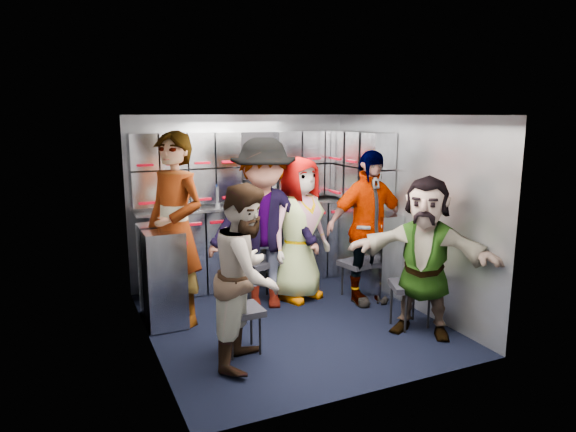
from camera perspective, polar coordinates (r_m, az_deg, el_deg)
name	(u,v)px	position (r m, az deg, el deg)	size (l,w,h in m)	color
floor	(291,322)	(5.42, 0.30, -11.65)	(3.00, 3.00, 0.00)	black
wall_back	(241,200)	(6.47, -5.22, 1.81)	(2.80, 0.04, 2.10)	gray
wall_left	(147,236)	(4.71, -15.40, -2.15)	(0.04, 3.00, 2.10)	gray
wall_right	(406,212)	(5.81, 12.97, 0.48)	(0.04, 3.00, 2.10)	gray
ceiling	(291,115)	(4.99, 0.32, 11.16)	(2.80, 3.00, 0.02)	silver
cart_bank_back	(248,246)	(6.39, -4.52, -3.39)	(2.68, 0.38, 0.99)	#969BA5
cart_bank_left	(162,275)	(5.42, -13.84, -6.40)	(0.38, 0.76, 0.99)	#969BA5
counter	(247,205)	(6.28, -4.59, 1.21)	(2.68, 0.42, 0.03)	silver
locker_bank_back	(245,166)	(6.27, -4.84, 5.57)	(2.68, 0.28, 0.82)	#969BA5
locker_bank_right	(361,167)	(6.23, 8.15, 5.46)	(0.28, 1.00, 0.82)	#969BA5
right_cabinet	(363,248)	(6.33, 8.39, -3.58)	(0.28, 1.20, 1.00)	#969BA5
coffee_niche	(257,166)	(6.39, -3.49, 5.52)	(0.46, 0.16, 0.84)	black
red_latch_strip	(253,219)	(6.12, -3.94, -0.34)	(2.60, 0.02, 0.03)	#9C0010
jump_seat_near_left	(242,313)	(4.66, -5.19, -10.69)	(0.36, 0.34, 0.42)	black
jump_seat_mid_left	(258,264)	(5.86, -3.31, -5.40)	(0.51, 0.50, 0.49)	black
jump_seat_center	(292,257)	(6.10, 0.46, -4.62)	(0.54, 0.52, 0.50)	black
jump_seat_mid_right	(358,265)	(6.05, 7.74, -5.44)	(0.42, 0.40, 0.43)	black
jump_seat_near_right	(411,288)	(5.32, 13.47, -7.83)	(0.49, 0.48, 0.45)	black
attendant_standing	(176,230)	(5.23, -12.39, -1.51)	(0.71, 0.47, 1.95)	black
attendant_arc_a	(248,275)	(4.36, -4.50, -6.55)	(0.76, 0.59, 1.56)	black
attendant_arc_b	(264,224)	(5.57, -2.70, -0.92)	(1.21, 0.69, 1.87)	black
attendant_arc_c	(299,229)	(5.84, 1.21, -1.46)	(0.80, 0.52, 1.64)	black
attendant_arc_d	(367,228)	(5.78, 8.81, -1.30)	(1.01, 0.42, 1.73)	black
attendant_arc_e	(424,257)	(5.07, 14.91, -4.39)	(1.44, 0.46, 1.55)	black
bottle_left	(218,197)	(6.09, -7.84, 2.14)	(0.06, 0.06, 0.24)	white
bottle_mid	(240,194)	(6.18, -5.30, 2.45)	(0.06, 0.06, 0.27)	white
bottle_right	(274,193)	(6.33, -1.54, 2.56)	(0.06, 0.06, 0.24)	white
cup_left	(182,205)	(5.99, -11.70, 1.20)	(0.08, 0.08, 0.11)	beige
cup_right	(315,196)	(6.57, 3.02, 2.25)	(0.08, 0.08, 0.10)	beige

